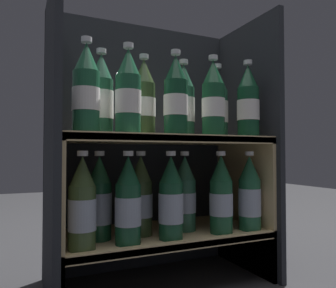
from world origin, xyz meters
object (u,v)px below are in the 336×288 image
(bottle_lower_front_2, at_px, (171,201))
(bottle_lower_back_3, at_px, (222,194))
(bottle_upper_back_2, at_px, (184,103))
(bottle_upper_front_3, at_px, (213,101))
(bottle_lower_front_4, at_px, (250,195))
(bottle_upper_front_2, at_px, (177,98))
(bottle_lower_back_2, at_px, (185,195))
(bottle_upper_front_1, at_px, (128,94))
(bottle_upper_front_0, at_px, (86,91))
(bottle_upper_back_1, at_px, (144,100))
(bottle_lower_front_0, at_px, (82,206))
(bottle_lower_front_3, at_px, (221,197))
(bottle_upper_front_4, at_px, (248,104))
(bottle_lower_front_1, at_px, (128,203))
(bottle_lower_back_1, at_px, (141,198))
(bottle_lower_back_0, at_px, (99,201))
(bottle_upper_back_3, at_px, (217,106))
(bottle_upper_back_0, at_px, (101,98))

(bottle_lower_front_2, xyz_separation_m, bottle_lower_back_3, (0.23, 0.08, -0.00))
(bottle_upper_back_2, height_order, bottle_lower_back_3, bottle_upper_back_2)
(bottle_upper_front_3, xyz_separation_m, bottle_lower_front_4, (0.14, -0.00, -0.31))
(bottle_upper_front_2, bearing_deg, bottle_lower_back_2, 50.60)
(bottle_upper_front_1, distance_m, bottle_lower_front_4, 0.52)
(bottle_upper_front_0, relative_size, bottle_upper_back_1, 1.00)
(bottle_lower_back_2, height_order, bottle_lower_back_3, same)
(bottle_lower_front_0, distance_m, bottle_lower_back_3, 0.50)
(bottle_upper_front_2, bearing_deg, bottle_lower_front_3, -0.00)
(bottle_upper_front_4, distance_m, bottle_lower_front_1, 0.52)
(bottle_lower_back_2, bearing_deg, bottle_lower_front_1, -159.61)
(bottle_lower_front_1, relative_size, bottle_lower_back_1, 1.00)
(bottle_upper_front_3, height_order, bottle_lower_front_3, bottle_upper_front_3)
(bottle_upper_front_0, xyz_separation_m, bottle_lower_back_1, (0.18, 0.08, -0.31))
(bottle_upper_front_0, xyz_separation_m, bottle_lower_back_0, (0.06, 0.08, -0.31))
(bottle_upper_back_2, relative_size, bottle_lower_front_3, 1.00)
(bottle_lower_front_0, height_order, bottle_lower_back_1, same)
(bottle_upper_front_0, relative_size, bottle_lower_front_4, 1.00)
(bottle_upper_front_1, xyz_separation_m, bottle_lower_front_2, (0.13, -0.00, -0.31))
(bottle_upper_front_2, distance_m, bottle_lower_back_3, 0.38)
(bottle_upper_back_1, bearing_deg, bottle_lower_front_0, -157.97)
(bottle_lower_back_2, bearing_deg, bottle_lower_back_3, -0.00)
(bottle_lower_front_4, bearing_deg, bottle_lower_front_3, 180.00)
(bottle_upper_back_2, xyz_separation_m, bottle_lower_front_2, (-0.09, -0.08, -0.31))
(bottle_upper_front_4, relative_size, bottle_upper_back_3, 1.00)
(bottle_upper_front_2, relative_size, bottle_upper_back_0, 1.00)
(bottle_lower_front_2, height_order, bottle_lower_front_4, same)
(bottle_lower_front_0, relative_size, bottle_lower_front_4, 1.00)
(bottle_upper_front_0, height_order, bottle_lower_front_2, bottle_upper_front_0)
(bottle_upper_front_4, relative_size, bottle_lower_back_3, 1.00)
(bottle_lower_back_3, bearing_deg, bottle_upper_front_0, -170.38)
(bottle_upper_front_3, xyz_separation_m, bottle_lower_back_1, (-0.22, 0.08, -0.31))
(bottle_upper_front_0, xyz_separation_m, bottle_lower_front_2, (0.25, -0.00, -0.31))
(bottle_lower_front_3, distance_m, bottle_lower_back_3, 0.10)
(bottle_upper_back_0, bearing_deg, bottle_lower_front_2, -23.13)
(bottle_upper_front_3, xyz_separation_m, bottle_lower_front_3, (0.03, -0.00, -0.31))
(bottle_upper_front_0, distance_m, bottle_lower_back_1, 0.37)
(bottle_upper_back_2, height_order, bottle_lower_back_0, bottle_upper_back_2)
(bottle_upper_front_2, height_order, bottle_lower_front_3, bottle_upper_front_2)
(bottle_upper_front_1, height_order, bottle_lower_back_1, bottle_upper_front_1)
(bottle_upper_front_1, bearing_deg, bottle_upper_back_2, 20.59)
(bottle_lower_front_1, distance_m, bottle_lower_back_2, 0.24)
(bottle_upper_back_2, xyz_separation_m, bottle_lower_back_3, (0.15, -0.00, -0.31))
(bottle_upper_back_3, height_order, bottle_lower_front_3, bottle_upper_back_3)
(bottle_upper_back_0, xyz_separation_m, bottle_lower_back_0, (-0.00, 0.00, -0.31))
(bottle_upper_front_2, height_order, bottle_upper_back_1, same)
(bottle_upper_back_3, xyz_separation_m, bottle_lower_front_3, (-0.04, -0.08, -0.31))
(bottle_upper_front_2, relative_size, bottle_lower_front_4, 1.00)
(bottle_lower_front_0, xyz_separation_m, bottle_lower_front_1, (0.13, -0.00, 0.00))
(bottle_lower_back_0, bearing_deg, bottle_lower_front_1, -52.36)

